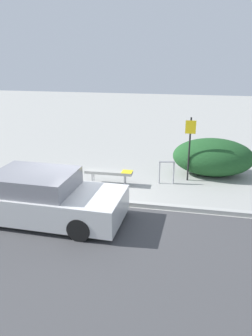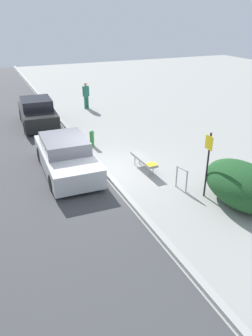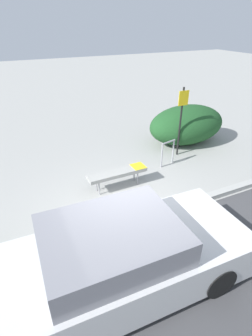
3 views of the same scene
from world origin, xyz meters
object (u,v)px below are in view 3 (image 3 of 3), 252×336
at_px(bench, 118,173).
at_px(sign_post, 181,116).
at_px(bike_rack, 168,151).
at_px(parked_car_near, 120,259).

xyz_separation_m(bench, sign_post, (2.68, 0.98, 0.93)).
distance_m(bench, sign_post, 3.00).
relative_size(bike_rack, sign_post, 0.36).
bearing_deg(bench, bike_rack, 13.75).
relative_size(sign_post, parked_car_near, 0.51).
relative_size(bench, parked_car_near, 0.37).
distance_m(bike_rack, parked_car_near, 4.60).
bearing_deg(bike_rack, parked_car_near, -133.23).
bearing_deg(sign_post, bike_rack, -147.59).
bearing_deg(bike_rack, sign_post, 32.41).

